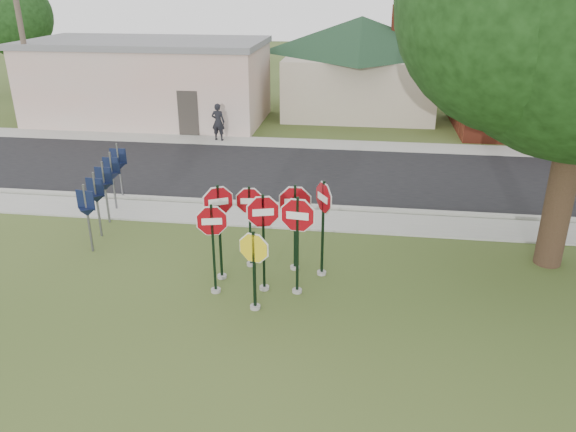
# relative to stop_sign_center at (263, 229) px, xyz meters

# --- Properties ---
(ground) EXTENTS (120.00, 120.00, 0.00)m
(ground) POSITION_rel_stop_sign_center_xyz_m (-0.17, -1.09, -1.64)
(ground) COLOR #35491B
(ground) RESTS_ON ground
(sidewalk_near) EXTENTS (60.00, 1.60, 0.06)m
(sidewalk_near) POSITION_rel_stop_sign_center_xyz_m (-0.17, 4.41, -1.61)
(sidewalk_near) COLOR gray
(sidewalk_near) RESTS_ON ground
(road) EXTENTS (60.00, 7.00, 0.04)m
(road) POSITION_rel_stop_sign_center_xyz_m (-0.17, 8.91, -1.62)
(road) COLOR black
(road) RESTS_ON ground
(sidewalk_far) EXTENTS (60.00, 1.60, 0.06)m
(sidewalk_far) POSITION_rel_stop_sign_center_xyz_m (-0.17, 13.21, -1.61)
(sidewalk_far) COLOR gray
(sidewalk_far) RESTS_ON ground
(curb) EXTENTS (60.00, 0.20, 0.14)m
(curb) POSITION_rel_stop_sign_center_xyz_m (-0.17, 5.41, -1.57)
(curb) COLOR gray
(curb) RESTS_ON ground
(stop_sign_center) EXTENTS (1.05, 0.32, 2.62)m
(stop_sign_center) POSITION_rel_stop_sign_center_xyz_m (0.00, 0.00, 0.00)
(stop_sign_center) COLOR gray
(stop_sign_center) RESTS_ON ground
(stop_sign_yellow) EXTENTS (0.97, 0.26, 2.06)m
(stop_sign_yellow) POSITION_rel_stop_sign_center_xyz_m (-0.06, -0.90, -0.43)
(stop_sign_yellow) COLOR gray
(stop_sign_yellow) RESTS_ON ground
(stop_sign_left) EXTENTS (1.00, 0.25, 2.41)m
(stop_sign_left) POSITION_rel_stop_sign_center_xyz_m (-1.16, -0.29, -0.17)
(stop_sign_left) COLOR gray
(stop_sign_left) RESTS_ON ground
(stop_sign_right) EXTENTS (1.14, 0.24, 2.62)m
(stop_sign_right) POSITION_rel_stop_sign_center_xyz_m (0.82, -0.03, 0.01)
(stop_sign_right) COLOR gray
(stop_sign_right) RESTS_ON ground
(stop_sign_back_right) EXTENTS (1.16, 0.24, 2.48)m
(stop_sign_back_right) POSITION_rel_stop_sign_center_xyz_m (0.61, 1.16, -0.10)
(stop_sign_back_right) COLOR gray
(stop_sign_back_right) RESTS_ON ground
(stop_sign_back_left) EXTENTS (0.97, 0.24, 2.35)m
(stop_sign_back_left) POSITION_rel_stop_sign_center_xyz_m (-0.57, 1.19, -0.22)
(stop_sign_back_left) COLOR gray
(stop_sign_back_left) RESTS_ON ground
(stop_sign_far_right) EXTENTS (0.59, 0.93, 2.68)m
(stop_sign_far_right) POSITION_rel_stop_sign_center_xyz_m (1.34, 0.96, 0.04)
(stop_sign_far_right) COLOR gray
(stop_sign_far_right) RESTS_ON ground
(stop_sign_far_left) EXTENTS (0.94, 0.51, 2.64)m
(stop_sign_far_left) POSITION_rel_stop_sign_center_xyz_m (-1.18, 0.42, 0.01)
(stop_sign_far_left) COLOR gray
(stop_sign_far_left) RESTS_ON ground
(route_sign_row) EXTENTS (1.43, 4.63, 2.00)m
(route_sign_row) POSITION_rel_stop_sign_center_xyz_m (-5.57, 3.41, -0.41)
(route_sign_row) COLOR #59595E
(route_sign_row) RESTS_ON ground
(building_stucco) EXTENTS (12.20, 6.20, 4.20)m
(building_stucco) POSITION_rel_stop_sign_center_xyz_m (-9.16, 16.91, 0.51)
(building_stucco) COLOR beige
(building_stucco) RESTS_ON ground
(building_house) EXTENTS (11.60, 11.60, 6.20)m
(building_house) POSITION_rel_stop_sign_center_xyz_m (1.84, 20.91, 2.01)
(building_house) COLOR #B7A891
(building_house) RESTS_ON ground
(building_brick) EXTENTS (10.20, 6.20, 4.75)m
(building_brick) POSITION_rel_stop_sign_center_xyz_m (11.83, 17.41, 0.77)
(building_brick) COLOR maroon
(building_brick) RESTS_ON ground
(utility_pole_near) EXTENTS (2.20, 0.26, 9.50)m
(utility_pole_near) POSITION_rel_stop_sign_center_xyz_m (-14.17, 14.11, 3.33)
(utility_pole_near) COLOR #483A30
(utility_pole_near) RESTS_ON ground
(bg_tree_left) EXTENTS (4.90, 4.90, 7.35)m
(bg_tree_left) POSITION_rel_stop_sign_center_xyz_m (-20.17, 22.91, 3.24)
(bg_tree_left) COLOR black
(bg_tree_left) RESTS_ON ground
(pedestrian) EXTENTS (0.68, 0.49, 1.74)m
(pedestrian) POSITION_rel_stop_sign_center_xyz_m (-4.52, 13.21, -0.71)
(pedestrian) COLOR black
(pedestrian) RESTS_ON sidewalk_far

